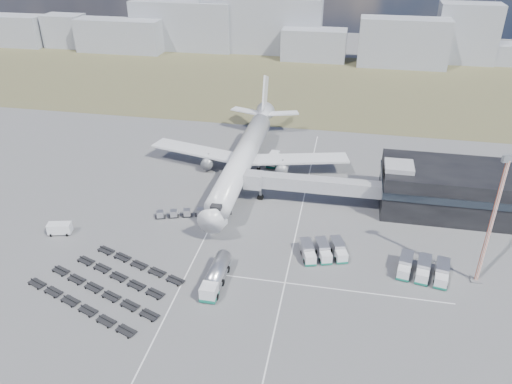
# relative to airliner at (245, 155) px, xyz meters

# --- Properties ---
(ground) EXTENTS (420.00, 420.00, 0.00)m
(ground) POSITION_rel_airliner_xyz_m (0.00, -32.38, -5.29)
(ground) COLOR #565659
(ground) RESTS_ON ground
(grass_strip) EXTENTS (420.00, 90.00, 0.01)m
(grass_strip) POSITION_rel_airliner_xyz_m (0.00, 77.62, -5.29)
(grass_strip) COLOR brown
(grass_strip) RESTS_ON ground
(lane_markings) EXTENTS (47.12, 110.00, 0.01)m
(lane_markings) POSITION_rel_airliner_xyz_m (9.77, -29.38, -5.29)
(lane_markings) COLOR silver
(lane_markings) RESTS_ON ground
(terminal) EXTENTS (30.40, 16.40, 11.00)m
(terminal) POSITION_rel_airliner_xyz_m (47.77, -8.41, -0.04)
(terminal) COLOR black
(terminal) RESTS_ON ground
(jet_bridge) EXTENTS (30.30, 3.80, 7.05)m
(jet_bridge) POSITION_rel_airliner_xyz_m (15.90, -11.95, -0.24)
(jet_bridge) COLOR #939399
(jet_bridge) RESTS_ON ground
(airliner) EXTENTS (51.59, 64.53, 17.62)m
(airliner) POSITION_rel_airliner_xyz_m (0.00, 0.00, 0.00)
(airliner) COLOR silver
(airliner) RESTS_ON ground
(skyline) EXTENTS (314.79, 25.09, 24.83)m
(skyline) POSITION_rel_airliner_xyz_m (-10.21, 120.36, 4.23)
(skyline) COLOR #90939D
(skyline) RESTS_ON ground
(fuel_tanker) EXTENTS (2.99, 11.23, 3.62)m
(fuel_tanker) POSITION_rel_airliner_xyz_m (4.00, -42.96, -3.48)
(fuel_tanker) COLOR silver
(fuel_tanker) RESTS_ON ground
(pushback_tug) EXTENTS (3.86, 2.88, 1.53)m
(pushback_tug) POSITION_rel_airliner_xyz_m (-0.46, -24.38, -4.53)
(pushback_tug) COLOR silver
(pushback_tug) RESTS_ON ground
(utility_van) EXTENTS (5.02, 3.12, 2.46)m
(utility_van) POSITION_rel_airliner_xyz_m (-31.47, -33.73, -4.06)
(utility_van) COLOR silver
(utility_van) RESTS_ON ground
(catering_truck) EXTENTS (2.90, 5.98, 2.65)m
(catering_truck) POSITION_rel_airliner_xyz_m (6.12, 6.69, -3.93)
(catering_truck) COLOR silver
(catering_truck) RESTS_ON ground
(service_trucks_near) EXTENTS (9.64, 8.35, 2.48)m
(service_trucks_near) POSITION_rel_airliner_xyz_m (22.02, -31.12, -3.94)
(service_trucks_near) COLOR silver
(service_trucks_near) RESTS_ON ground
(service_trucks_far) EXTENTS (9.68, 7.97, 2.63)m
(service_trucks_far) POSITION_rel_airliner_xyz_m (40.20, -33.48, -3.86)
(service_trucks_far) COLOR silver
(service_trucks_far) RESTS_ON ground
(uld_row) EXTENTS (16.23, 6.40, 1.51)m
(uld_row) POSITION_rel_airliner_xyz_m (-6.68, -21.87, -4.39)
(uld_row) COLOR black
(uld_row) RESTS_ON ground
(baggage_dollies) EXTENTS (27.78, 22.87, 0.78)m
(baggage_dollies) POSITION_rel_airliner_xyz_m (-14.59, -47.24, -4.90)
(baggage_dollies) COLOR black
(baggage_dollies) RESTS_ON ground
(floodlight_mast) EXTENTS (2.33, 1.91, 24.77)m
(floodlight_mast) POSITION_rel_airliner_xyz_m (49.53, -33.19, 7.12)
(floodlight_mast) COLOR #B13D1C
(floodlight_mast) RESTS_ON ground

